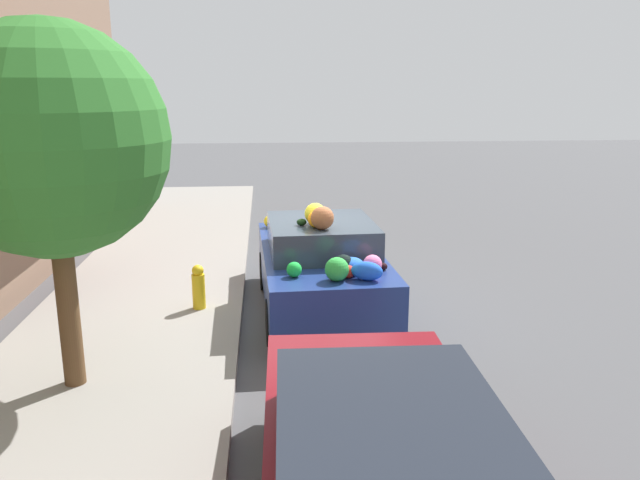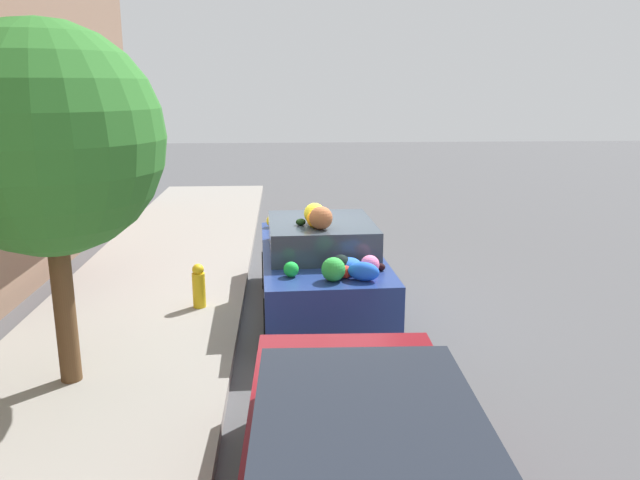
# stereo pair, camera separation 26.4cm
# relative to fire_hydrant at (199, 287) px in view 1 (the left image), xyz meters

# --- Properties ---
(ground_plane) EXTENTS (60.00, 60.00, 0.00)m
(ground_plane) POSITION_rel_fire_hydrant_xyz_m (0.08, -1.76, -0.48)
(ground_plane) COLOR #4C4C4F
(sidewalk_curb) EXTENTS (24.00, 3.20, 0.14)m
(sidewalk_curb) POSITION_rel_fire_hydrant_xyz_m (0.08, 0.94, -0.41)
(sidewalk_curb) COLOR gray
(sidewalk_curb) RESTS_ON ground
(street_tree) EXTENTS (2.52, 2.52, 4.07)m
(street_tree) POSITION_rel_fire_hydrant_xyz_m (-2.41, 1.20, 2.45)
(street_tree) COLOR brown
(street_tree) RESTS_ON sidewalk_curb
(fire_hydrant) EXTENTS (0.20, 0.20, 0.70)m
(fire_hydrant) POSITION_rel_fire_hydrant_xyz_m (0.00, 0.00, 0.00)
(fire_hydrant) COLOR gold
(fire_hydrant) RESTS_ON sidewalk_curb
(art_car) EXTENTS (4.09, 1.93, 1.84)m
(art_car) POSITION_rel_fire_hydrant_xyz_m (0.02, -1.90, 0.32)
(art_car) COLOR navy
(art_car) RESTS_ON ground
(parked_car_plain) EXTENTS (4.22, 1.90, 1.37)m
(parked_car_plain) POSITION_rel_fire_hydrant_xyz_m (-5.28, -1.89, 0.23)
(parked_car_plain) COLOR maroon
(parked_car_plain) RESTS_ON ground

